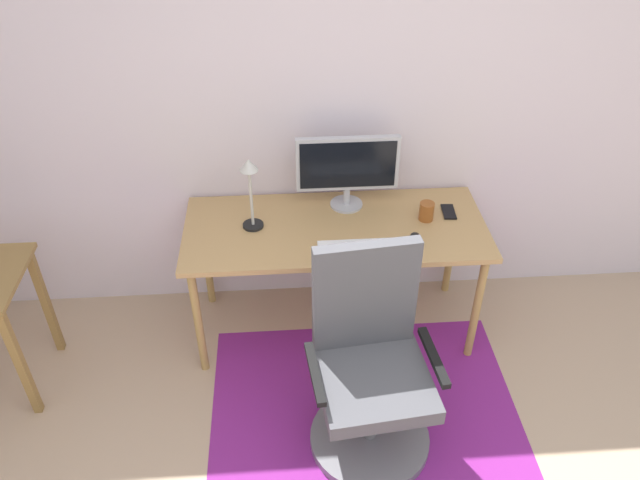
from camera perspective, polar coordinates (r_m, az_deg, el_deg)
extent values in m
cube|color=silver|center=(3.39, 2.29, 13.20)|extent=(6.00, 0.10, 2.60)
cube|color=#80227D|center=(3.32, 4.28, -16.42)|extent=(1.58, 1.40, 0.01)
cube|color=tan|center=(3.32, 1.42, 1.05)|extent=(1.61, 0.68, 0.03)
cylinder|color=#AF8B4B|center=(3.36, -11.06, -7.36)|extent=(0.04, 0.04, 0.70)
cylinder|color=#AF8B4B|center=(3.48, 14.11, -6.07)|extent=(0.04, 0.04, 0.70)
cylinder|color=#AF8B4B|center=(3.78, -10.35, -1.48)|extent=(0.04, 0.04, 0.70)
cylinder|color=#AF8B4B|center=(3.89, 11.93, -0.51)|extent=(0.04, 0.04, 0.70)
cylinder|color=#B2B2B7|center=(3.48, 2.34, 3.30)|extent=(0.18, 0.18, 0.01)
cylinder|color=#B2B2B7|center=(3.45, 2.36, 4.06)|extent=(0.04, 0.04, 0.10)
cube|color=#B7B7BC|center=(3.34, 2.45, 7.00)|extent=(0.55, 0.04, 0.31)
cube|color=black|center=(3.33, 2.48, 6.83)|extent=(0.51, 0.00, 0.27)
cube|color=white|center=(3.15, 3.73, -0.74)|extent=(0.43, 0.13, 0.02)
ellipsoid|color=black|center=(3.23, 8.77, 0.13)|extent=(0.06, 0.10, 0.03)
cylinder|color=#934D1E|center=(3.38, 9.71, 2.60)|extent=(0.08, 0.08, 0.10)
cube|color=black|center=(3.49, 11.66, 2.54)|extent=(0.08, 0.14, 0.01)
cylinder|color=black|center=(3.32, -6.12, 1.36)|extent=(0.11, 0.11, 0.01)
cylinder|color=beige|center=(3.23, -6.31, 3.85)|extent=(0.02, 0.02, 0.33)
cone|color=beige|center=(3.13, -6.55, 6.84)|extent=(0.10, 0.10, 0.06)
cylinder|color=slate|center=(3.24, 4.54, -17.59)|extent=(0.59, 0.59, 0.05)
cylinder|color=slate|center=(3.08, 4.73, -15.38)|extent=(0.06, 0.06, 0.36)
cube|color=#4C4C51|center=(2.91, 4.94, -12.74)|extent=(0.55, 0.55, 0.08)
cube|color=#4C4C51|center=(2.83, 4.19, -5.07)|extent=(0.48, 0.11, 0.57)
cube|color=black|center=(2.79, -0.47, -12.07)|extent=(0.08, 0.35, 0.03)
cube|color=black|center=(2.90, 10.35, -10.45)|extent=(0.08, 0.35, 0.03)
cube|color=olive|center=(3.42, -25.70, -10.14)|extent=(0.04, 0.04, 0.71)
cube|color=olive|center=(3.72, -23.77, -5.23)|extent=(0.04, 0.04, 0.71)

